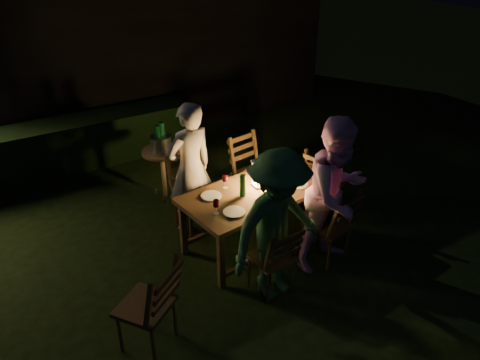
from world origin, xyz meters
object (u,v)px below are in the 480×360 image
chair_near_left (272,269)px  ice_bucket (161,143)px  lantern (260,175)px  side_table (162,156)px  dining_table (259,195)px  person_opp_left (277,227)px  person_opp_right (336,195)px  bottle_table (243,186)px  bottle_bucket_b (163,138)px  bottle_bucket_a (158,142)px  chair_end (325,192)px  person_house_side (190,169)px  chair_far_right (252,184)px  chair_far_left (194,207)px  chair_spare (149,319)px  chair_near_right (328,237)px

chair_near_left → ice_bucket: bearing=91.2°
lantern → side_table: lantern is taller
chair_near_left → dining_table: bearing=63.1°
person_opp_left → person_opp_right: bearing=0.0°
person_opp_right → bottle_table: (-0.80, 0.73, -0.00)m
ice_bucket → bottle_bucket_b: size_ratio=0.94×
person_opp_right → dining_table: bearing=118.8°
dining_table → person_opp_left: (-0.35, -0.87, 0.16)m
bottle_bucket_a → chair_near_left: bearing=-84.1°
chair_end → bottle_bucket_a: size_ratio=3.14×
lantern → person_house_side: bearing=130.0°
chair_far_right → chair_end: size_ratio=1.07×
person_opp_left → side_table: size_ratio=2.27×
person_house_side → person_opp_right: (1.09, -1.52, 0.05)m
dining_table → chair_far_left: chair_far_left is taller
person_house_side → ice_bucket: (-0.01, 0.92, -0.00)m
chair_end → chair_spare: chair_spare is taller
chair_end → person_opp_left: (-1.57, -1.02, 0.57)m
person_opp_right → person_opp_left: size_ratio=1.06×
chair_far_left → bottle_bucket_b: (0.03, 1.01, 0.60)m
person_opp_right → bottle_bucket_b: (-1.05, 2.48, -0.00)m
chair_far_left → ice_bucket: (-0.02, 0.97, 0.55)m
chair_far_left → ice_bucket: 1.12m
chair_near_left → person_opp_right: (0.90, 0.06, 0.64)m
chair_spare → person_opp_left: person_opp_left is taller
lantern → ice_bucket: size_ratio=1.17×
chair_near_left → chair_far_left: chair_far_left is taller
dining_table → chair_far_right: 1.02m
chair_near_left → bottle_bucket_b: 2.62m
person_opp_left → chair_end: bearing=26.0°
chair_near_right → bottle_bucket_b: size_ratio=3.17×
side_table → ice_bucket: bearing=0.0°
chair_far_right → chair_spare: (-2.25, -1.68, -0.00)m
chair_end → chair_near_left: bearing=-70.2°
chair_end → lantern: 1.34m
side_table → bottle_bucket_b: size_ratio=2.40×
person_opp_left → ice_bucket: person_opp_left is taller
chair_far_left → person_opp_right: size_ratio=0.57×
chair_spare → lantern: 2.14m
ice_bucket → bottle_bucket_a: (-0.05, -0.04, 0.05)m
person_opp_left → side_table: (-0.21, 2.55, -0.20)m
chair_far_left → side_table: 1.03m
person_opp_right → person_opp_left: (-0.89, -0.11, -0.05)m
chair_near_right → bottle_bucket_a: bearing=103.0°
person_house_side → lantern: person_house_side is taller
chair_near_right → person_opp_left: size_ratio=0.58×
chair_spare → side_table: (1.24, 2.53, 0.35)m
chair_far_left → side_table: (-0.02, 0.97, 0.35)m
person_house_side → bottle_table: 0.85m
person_house_side → person_opp_right: size_ratio=0.95×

